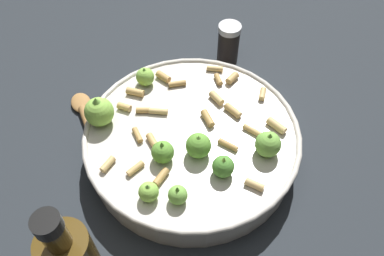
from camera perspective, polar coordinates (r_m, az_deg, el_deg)
The scene contains 4 objects.
ground_plane at distance 0.66m, azimuth -0.00°, elevation -3.50°, with size 2.40×2.40×0.00m, color #23282D.
cooking_pan at distance 0.63m, azimuth -0.15°, elevation -1.79°, with size 0.35×0.35×0.11m.
pepper_shaker at distance 0.79m, azimuth 5.43°, elevation 12.34°, with size 0.04×0.04×0.09m.
wooden_spoon at distance 0.69m, azimuth -14.51°, elevation -1.16°, with size 0.22×0.18×0.02m.
Camera 1 is at (0.17, -0.34, 0.54)m, focal length 35.91 mm.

